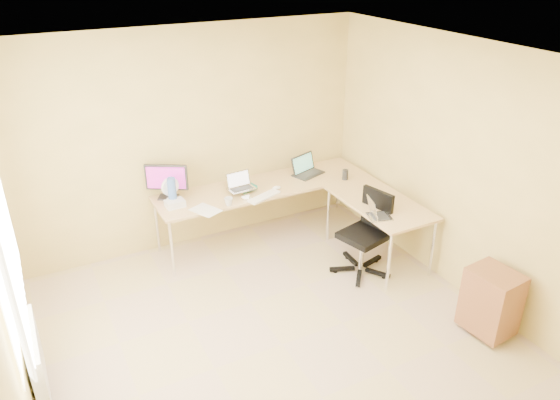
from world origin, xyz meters
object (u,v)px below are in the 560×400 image
desk_return (378,230)px  monitor (167,181)px  desk_fan (170,190)px  cabinet (491,301)px  laptop_return (380,209)px  laptop_black (308,165)px  office_chair (363,233)px  keyboard (264,197)px  desk_main (265,212)px  mug (229,202)px  water_bottle (172,191)px  laptop_center (241,182)px

desk_return → monitor: size_ratio=2.70×
desk_fan → cabinet: bearing=-68.4°
desk_fan → laptop_return: (1.86, -1.42, -0.04)m
laptop_black → office_chair: office_chair is taller
desk_return → cabinet: size_ratio=2.07×
desk_return → monitor: 2.49m
keyboard → monitor: bearing=132.2°
desk_return → laptop_black: (-0.34, 1.04, 0.49)m
desk_return → cabinet: 1.59m
desk_main → mug: mug is taller
laptop_return → cabinet: (0.36, -1.29, -0.46)m
monitor → water_bottle: (0.00, -0.19, -0.05)m
laptop_black → monitor: bearing=155.4°
laptop_return → monitor: bearing=67.0°
desk_main → laptop_return: (0.74, -1.30, 0.46)m
keyboard → office_chair: (0.78, -0.87, -0.24)m
desk_main → mug: 0.77m
desk_main → office_chair: (0.64, -1.17, 0.14)m
keyboard → mug: bearing=159.1°
desk_return → desk_fan: 2.43m
desk_return → laptop_black: laptop_black is taller
laptop_center → laptop_black: size_ratio=0.79×
laptop_black → desk_fan: (-1.76, 0.08, 0.01)m
monitor → desk_fan: bearing=-59.8°
keyboard → desk_fan: bearing=136.0°
water_bottle → laptop_return: size_ratio=1.14×
desk_return → laptop_center: 1.68m
cabinet → mug: bearing=120.7°
water_bottle → laptop_return: (1.86, -1.32, -0.07)m
water_bottle → cabinet: 3.46m
mug → laptop_return: laptop_return is taller
water_bottle → laptop_black: bearing=0.9°
desk_return → keyboard: size_ratio=2.99×
desk_return → office_chair: 0.40m
laptop_return → laptop_center: bearing=56.6°
laptop_center → laptop_black: bearing=2.1°
office_chair → cabinet: (0.46, -1.42, -0.14)m
monitor → laptop_center: monitor is taller
laptop_black → office_chair: size_ratio=0.41×
office_chair → desk_fan: bearing=129.4°
desk_return → laptop_center: laptop_center is taller
keyboard → water_bottle: water_bottle is taller
desk_main → laptop_black: laptop_black is taller
laptop_black → water_bottle: size_ratio=1.20×
desk_return → monitor: monitor is taller
desk_main → laptop_black: bearing=3.8°
laptop_black → cabinet: laptop_black is taller
water_bottle → cabinet: (2.22, -2.60, -0.53)m
laptop_center → cabinet: (1.42, -2.52, -0.51)m
cabinet → water_bottle: bearing=124.9°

